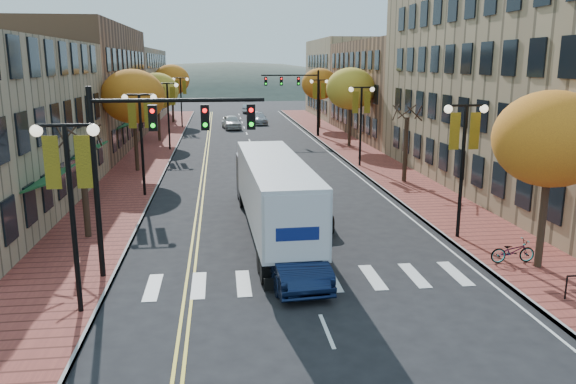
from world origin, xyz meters
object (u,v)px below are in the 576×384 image
object	(u,v)px
black_suv	(305,212)
bicycle	(513,251)
navy_sedan	(292,256)
semi_truck	(271,189)

from	to	relation	value
black_suv	bicycle	world-z (taller)	black_suv
bicycle	black_suv	bearing A→B (deg)	48.05
navy_sedan	bicycle	xyz separation A→B (m)	(8.73, 0.27, -0.26)
black_suv	navy_sedan	bearing A→B (deg)	-99.63
navy_sedan	semi_truck	bearing A→B (deg)	86.80
semi_truck	navy_sedan	world-z (taller)	semi_truck
semi_truck	black_suv	distance (m)	2.55
navy_sedan	black_suv	size ratio (longest dim) A/B	1.04
semi_truck	bicycle	bearing A→B (deg)	-32.70
navy_sedan	bicycle	distance (m)	8.73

